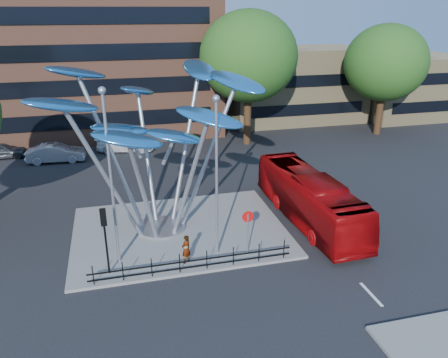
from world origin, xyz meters
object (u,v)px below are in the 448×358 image
object	(u,v)px
red_bus	(309,198)
parked_car_mid	(56,153)
leaf_sculpture	(153,114)
parked_car_left	(2,151)
traffic_light_island	(104,228)
street_lamp_right	(217,164)
street_lamp_left	(110,164)
parked_car_right	(125,143)
tree_far	(386,63)
pedestrian	(186,249)
tree_right	(249,57)
no_entry_sign_island	(248,225)

from	to	relation	value
red_bus	parked_car_mid	world-z (taller)	red_bus
leaf_sculpture	parked_car_left	bearing A→B (deg)	125.52
traffic_light_island	street_lamp_right	bearing A→B (deg)	5.19
leaf_sculpture	parked_car_mid	world-z (taller)	leaf_sculpture
street_lamp_left	leaf_sculpture	bearing A→B (deg)	52.60
red_bus	parked_car_mid	xyz separation A→B (m)	(-15.92, 15.29, -0.70)
street_lamp_right	parked_car_right	distance (m)	20.37
tree_far	leaf_sculpture	distance (m)	28.53
tree_far	pedestrian	xyz separation A→B (m)	(-23.21, -19.50, -6.19)
tree_right	no_entry_sign_island	distance (m)	21.31
traffic_light_island	red_bus	distance (m)	12.27
red_bus	parked_car_right	bearing A→B (deg)	118.65
street_lamp_left	parked_car_right	size ratio (longest dim) A/B	1.73
no_entry_sign_island	red_bus	distance (m)	5.73
street_lamp_left	pedestrian	size ratio (longest dim) A/B	5.78
leaf_sculpture	parked_car_mid	size ratio (longest dim) A/B	2.70
tree_far	no_entry_sign_island	bearing A→B (deg)	-135.75
leaf_sculpture	street_lamp_left	size ratio (longest dim) A/B	1.45
traffic_light_island	no_entry_sign_island	size ratio (longest dim) A/B	1.40
parked_car_mid	red_bus	bearing A→B (deg)	-130.76
red_bus	parked_car_left	size ratio (longest dim) A/B	2.71
street_lamp_right	pedestrian	size ratio (longest dim) A/B	5.45
no_entry_sign_island	parked_car_mid	world-z (taller)	no_entry_sign_island
parked_car_right	tree_right	bearing A→B (deg)	-83.90
leaf_sculpture	no_entry_sign_island	xyz separation A→B (m)	(4.07, -4.16, -5.06)
red_bus	parked_car_left	distance (m)	26.94
street_lamp_right	parked_car_mid	bearing A→B (deg)	118.23
pedestrian	parked_car_left	bearing A→B (deg)	-91.30
tree_far	parked_car_mid	bearing A→B (deg)	-177.94
street_lamp_right	parked_car_right	bearing A→B (deg)	101.14
red_bus	pedestrian	distance (m)	8.63
tree_right	pedestrian	distance (m)	22.71
pedestrian	no_entry_sign_island	bearing A→B (deg)	147.61
tree_right	street_lamp_right	world-z (taller)	tree_right
street_lamp_right	parked_car_left	world-z (taller)	street_lamp_right
tree_far	traffic_light_island	size ratio (longest dim) A/B	3.16
street_lamp_right	parked_car_mid	distance (m)	20.75
parked_car_mid	street_lamp_right	bearing A→B (deg)	-148.70
tree_far	red_bus	size ratio (longest dim) A/B	1.02
parked_car_mid	parked_car_right	bearing A→B (deg)	-71.04
no_entry_sign_island	leaf_sculpture	bearing A→B (deg)	134.33
tree_right	parked_car_mid	bearing A→B (deg)	-176.26
parked_car_left	leaf_sculpture	bearing A→B (deg)	-146.73
no_entry_sign_island	parked_car_mid	distance (m)	21.49
parked_car_left	pedestrian	bearing A→B (deg)	-150.87
leaf_sculpture	street_lamp_left	xyz separation A→B (m)	(-2.43, -3.18, -1.52)
leaf_sculpture	parked_car_mid	bearing A→B (deg)	116.35
red_bus	tree_right	bearing A→B (deg)	83.55
street_lamp_left	tree_right	bearing A→B (deg)	55.95
tree_far	street_lamp_left	size ratio (longest dim) A/B	1.23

